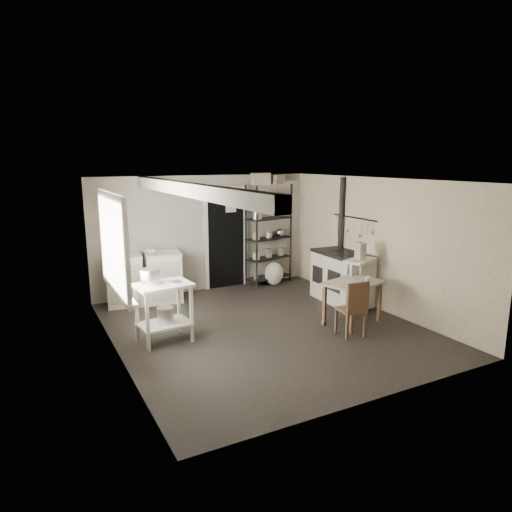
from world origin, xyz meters
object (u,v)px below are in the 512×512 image
prep_table (164,315)px  chair (351,304)px  stockpot (150,279)px  base_cabinets (144,278)px  flour_sack (274,274)px  stove (342,279)px  work_table (352,301)px  shelf_rack (269,239)px

prep_table → chair: (2.54, -1.05, 0.08)m
stockpot → base_cabinets: stockpot is taller
stockpot → flour_sack: (3.11, 1.88, -0.70)m
stove → work_table: 1.16m
stove → chair: (-0.93, -1.41, 0.04)m
prep_table → base_cabinets: size_ratio=0.62×
work_table → flour_sack: (0.05, 2.61, -0.14)m
prep_table → stockpot: 0.57m
shelf_rack → work_table: shelf_rack is taller
base_cabinets → chair: (2.32, -3.05, 0.02)m
stockpot → shelf_rack: shelf_rack is taller
shelf_rack → chair: shelf_rack is taller
work_table → chair: size_ratio=1.06×
stove → chair: 1.69m
chair → flour_sack: bearing=88.7°
chair → prep_table: bearing=163.9°
base_cabinets → shelf_rack: 2.74m
work_table → stockpot: bearing=166.7°
work_table → chair: bearing=-131.6°
stockpot → chair: (2.70, -1.13, -0.45)m
flour_sack → stockpot: bearing=-148.8°
base_cabinets → prep_table: bearing=-86.9°
prep_table → chair: bearing=-22.5°
prep_table → work_table: prep_table is taller
base_cabinets → stove: (3.26, -1.64, -0.02)m
stockpot → flour_sack: bearing=31.2°
stove → work_table: stove is taller
prep_table → base_cabinets: bearing=83.7°
shelf_rack → flour_sack: 0.73m
work_table → flour_sack: 2.61m
base_cabinets → work_table: bearing=-35.3°
prep_table → stove: size_ratio=0.74×
chair → flour_sack: 3.05m
work_table → stove: bearing=60.3°
shelf_rack → chair: size_ratio=2.43×
prep_table → flour_sack: bearing=33.5°
stove → flour_sack: size_ratio=2.46×
stove → work_table: size_ratio=1.30×
stockpot → stove: stockpot is taller
shelf_rack → work_table: (-0.01, -2.77, -0.57)m
shelf_rack → prep_table: bearing=-156.3°
base_cabinets → chair: base_cabinets is taller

